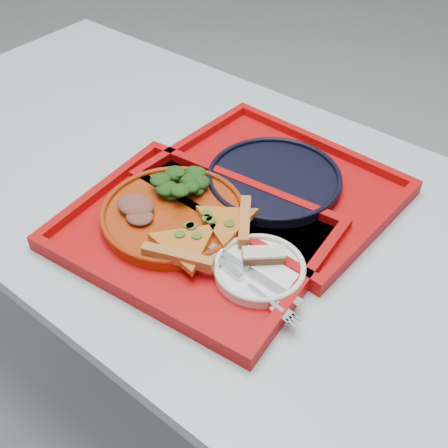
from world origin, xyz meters
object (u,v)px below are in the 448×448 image
at_px(tray_far, 274,186).
at_px(tray_main, 193,238).
at_px(dinner_plate, 173,216).
at_px(dessert_bar, 264,255).
at_px(navy_plate, 274,180).

bearing_deg(tray_far, tray_main, -95.25).
xyz_separation_m(tray_main, tray_far, (0.03, 0.21, 0.00)).
xyz_separation_m(tray_far, dinner_plate, (-0.08, -0.20, 0.02)).
bearing_deg(dessert_bar, navy_plate, 77.96).
relative_size(tray_far, dessert_bar, 6.39).
relative_size(navy_plate, dessert_bar, 3.69).
height_order(navy_plate, dessert_bar, dessert_bar).
distance_m(tray_far, dinner_plate, 0.22).
distance_m(dinner_plate, dessert_bar, 0.19).
bearing_deg(tray_main, tray_far, 77.00).
bearing_deg(dinner_plate, navy_plate, 67.69).
bearing_deg(navy_plate, dessert_bar, -59.63).
xyz_separation_m(tray_main, dessert_bar, (0.14, 0.02, 0.03)).
height_order(tray_main, tray_far, same).
height_order(tray_main, dinner_plate, dinner_plate).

